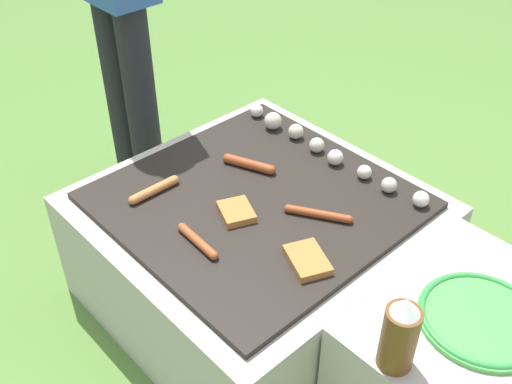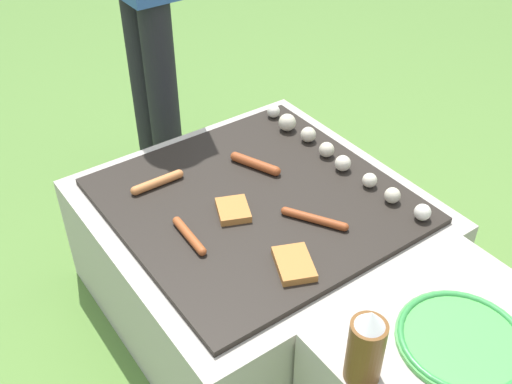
# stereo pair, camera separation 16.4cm
# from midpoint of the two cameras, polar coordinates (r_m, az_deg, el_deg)

# --- Properties ---
(ground_plane) EXTENTS (14.00, 14.00, 0.00)m
(ground_plane) POSITION_cam_midpoint_polar(r_m,az_deg,el_deg) (1.92, -2.48, -9.90)
(ground_plane) COLOR #567F38
(grill) EXTENTS (0.85, 0.85, 0.39)m
(grill) POSITION_cam_midpoint_polar(r_m,az_deg,el_deg) (1.78, -2.65, -5.68)
(grill) COLOR #B2AA9E
(grill) RESTS_ON ground_plane
(side_ledge) EXTENTS (0.44, 0.54, 0.39)m
(side_ledge) POSITION_cam_midpoint_polar(r_m,az_deg,el_deg) (1.55, 16.14, -16.53)
(side_ledge) COLOR #B2AA9E
(side_ledge) RESTS_ON ground_plane
(sausage_front_center) EXTENTS (0.03, 0.16, 0.03)m
(sausage_front_center) POSITION_cam_midpoint_polar(r_m,az_deg,el_deg) (1.70, -12.43, 0.10)
(sausage_front_center) COLOR #C6753D
(sausage_front_center) RESTS_ON grill
(sausage_back_left) EXTENTS (0.16, 0.03, 0.02)m
(sausage_back_left) POSITION_cam_midpoint_polar(r_m,az_deg,el_deg) (1.52, -8.70, -4.77)
(sausage_back_left) COLOR #A34C23
(sausage_back_left) RESTS_ON grill
(sausage_mid_left) EXTENTS (0.16, 0.11, 0.02)m
(sausage_mid_left) POSITION_cam_midpoint_polar(r_m,az_deg,el_deg) (1.58, 3.01, -2.22)
(sausage_mid_left) COLOR #93421E
(sausage_mid_left) RESTS_ON grill
(sausage_back_center) EXTENTS (0.16, 0.08, 0.03)m
(sausage_back_center) POSITION_cam_midpoint_polar(r_m,az_deg,el_deg) (1.76, -3.34, 2.58)
(sausage_back_center) COLOR #93421E
(sausage_back_center) RESTS_ON grill
(bread_slice_center) EXTENTS (0.14, 0.13, 0.02)m
(bread_slice_center) POSITION_cam_midpoint_polar(r_m,az_deg,el_deg) (1.45, 1.69, -6.62)
(bread_slice_center) COLOR #B27033
(bread_slice_center) RESTS_ON grill
(bread_slice_right) EXTENTS (0.12, 0.11, 0.02)m
(bread_slice_right) POSITION_cam_midpoint_polar(r_m,az_deg,el_deg) (1.59, -4.84, -2.00)
(bread_slice_right) COLOR #B27033
(bread_slice_right) RESTS_ON grill
(mushroom_row) EXTENTS (0.69, 0.07, 0.06)m
(mushroom_row) POSITION_cam_midpoint_polar(r_m,az_deg,el_deg) (1.82, 3.64, 4.22)
(mushroom_row) COLOR silver
(mushroom_row) RESTS_ON grill
(plate_colorful) EXTENTS (0.28, 0.28, 0.02)m
(plate_colorful) POSITION_cam_midpoint_polar(r_m,az_deg,el_deg) (1.39, 17.54, -11.59)
(plate_colorful) COLOR #4CB24C
(plate_colorful) RESTS_ON side_ledge
(condiment_bottle) EXTENTS (0.07, 0.07, 0.19)m
(condiment_bottle) POSITION_cam_midpoint_polar(r_m,az_deg,el_deg) (1.21, 9.71, -13.40)
(condiment_bottle) COLOR brown
(condiment_bottle) RESTS_ON side_ledge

